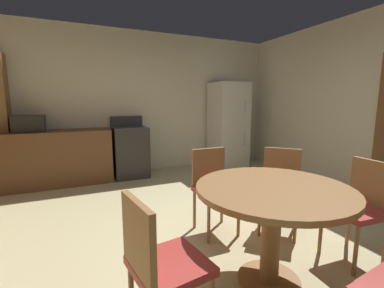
# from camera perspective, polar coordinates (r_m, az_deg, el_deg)

# --- Properties ---
(ground_plane) EXTENTS (14.00, 14.00, 0.00)m
(ground_plane) POSITION_cam_1_polar(r_m,az_deg,el_deg) (2.81, 4.99, -19.70)
(ground_plane) COLOR tan
(wall_back) EXTENTS (5.83, 0.12, 2.70)m
(wall_back) POSITION_cam_1_polar(r_m,az_deg,el_deg) (5.28, -10.89, 8.91)
(wall_back) COLOR beige
(wall_back) RESTS_ON ground
(wall_right) EXTENTS (0.12, 5.49, 2.70)m
(wall_right) POSITION_cam_1_polar(r_m,az_deg,el_deg) (4.68, 35.61, 7.38)
(wall_right) COLOR beige
(wall_right) RESTS_ON ground
(kitchen_counter) EXTENTS (1.92, 0.60, 0.90)m
(kitchen_counter) POSITION_cam_1_polar(r_m,az_deg,el_deg) (4.84, -28.86, -2.79)
(kitchen_counter) COLOR brown
(kitchen_counter) RESTS_ON ground
(oven_range) EXTENTS (0.60, 0.60, 1.10)m
(oven_range) POSITION_cam_1_polar(r_m,az_deg,el_deg) (4.90, -13.46, -1.57)
(oven_range) COLOR #2D2B28
(oven_range) RESTS_ON ground
(refrigerator) EXTENTS (0.68, 0.68, 1.76)m
(refrigerator) POSITION_cam_1_polar(r_m,az_deg,el_deg) (5.54, 7.97, 4.13)
(refrigerator) COLOR silver
(refrigerator) RESTS_ON ground
(microwave) EXTENTS (0.44, 0.32, 0.26)m
(microwave) POSITION_cam_1_polar(r_m,az_deg,el_deg) (4.80, -32.27, 3.84)
(microwave) COLOR black
(microwave) RESTS_ON kitchen_counter
(dining_table) EXTENTS (1.12, 1.12, 0.76)m
(dining_table) POSITION_cam_1_polar(r_m,az_deg,el_deg) (2.03, 17.27, -13.30)
(dining_table) COLOR olive
(dining_table) RESTS_ON ground
(chair_west) EXTENTS (0.46, 0.46, 0.87)m
(chair_west) POSITION_cam_1_polar(r_m,az_deg,el_deg) (1.56, -7.35, -24.22)
(chair_west) COLOR olive
(chair_west) RESTS_ON ground
(chair_north) EXTENTS (0.40, 0.40, 0.87)m
(chair_north) POSITION_cam_1_polar(r_m,az_deg,el_deg) (2.77, 4.69, -8.87)
(chair_north) COLOR olive
(chair_north) RESTS_ON ground
(chair_northeast) EXTENTS (0.57, 0.57, 0.87)m
(chair_northeast) POSITION_cam_1_polar(r_m,az_deg,el_deg) (2.92, 18.89, -8.39)
(chair_northeast) COLOR olive
(chair_northeast) RESTS_ON ground
(chair_east) EXTENTS (0.43, 0.43, 0.87)m
(chair_east) POSITION_cam_1_polar(r_m,az_deg,el_deg) (2.69, 33.19, -10.95)
(chair_east) COLOR olive
(chair_east) RESTS_ON ground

